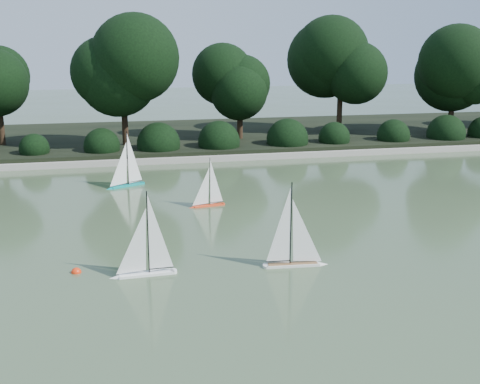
# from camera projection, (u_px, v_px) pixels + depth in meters

# --- Properties ---
(ground) EXTENTS (80.00, 80.00, 0.00)m
(ground) POSITION_uv_depth(u_px,v_px,m) (327.00, 258.00, 10.37)
(ground) COLOR #324127
(ground) RESTS_ON ground
(pond_coping) EXTENTS (40.00, 0.35, 0.18)m
(pond_coping) POSITION_uv_depth(u_px,v_px,m) (225.00, 158.00, 18.86)
(pond_coping) COLOR gray
(pond_coping) RESTS_ON ground
(far_bank) EXTENTS (40.00, 8.00, 0.30)m
(far_bank) POSITION_uv_depth(u_px,v_px,m) (205.00, 137.00, 22.64)
(far_bank) COLOR black
(far_bank) RESTS_ON ground
(tree_line) EXTENTS (26.31, 3.93, 4.39)m
(tree_line) POSITION_uv_depth(u_px,v_px,m) (246.00, 71.00, 20.81)
(tree_line) COLOR black
(tree_line) RESTS_ON ground
(shrub_hedge) EXTENTS (29.10, 1.10, 1.10)m
(shrub_hedge) POSITION_uv_depth(u_px,v_px,m) (220.00, 142.00, 19.63)
(shrub_hedge) COLOR black
(shrub_hedge) RESTS_ON ground
(sailboat_white_a) EXTENTS (1.09, 0.22, 1.48)m
(sailboat_white_a) POSITION_uv_depth(u_px,v_px,m) (141.00, 262.00, 9.55)
(sailboat_white_a) COLOR white
(sailboat_white_a) RESTS_ON ground
(sailboat_white_b) EXTENTS (1.12, 0.27, 1.53)m
(sailboat_white_b) POSITION_uv_depth(u_px,v_px,m) (298.00, 252.00, 9.97)
(sailboat_white_b) COLOR white
(sailboat_white_b) RESTS_ON ground
(sailboat_orange) EXTENTS (0.87, 0.28, 1.19)m
(sailboat_orange) POSITION_uv_depth(u_px,v_px,m) (206.00, 198.00, 13.59)
(sailboat_orange) COLOR #FB4620
(sailboat_orange) RESTS_ON ground
(sailboat_teal) EXTENTS (1.06, 0.64, 1.52)m
(sailboat_teal) POSITION_uv_depth(u_px,v_px,m) (124.00, 178.00, 15.42)
(sailboat_teal) COLOR #0A8E89
(sailboat_teal) RESTS_ON ground
(race_buoy) EXTENTS (0.16, 0.16, 0.16)m
(race_buoy) POSITION_uv_depth(u_px,v_px,m) (76.00, 273.00, 9.74)
(race_buoy) COLOR #F6300C
(race_buoy) RESTS_ON ground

